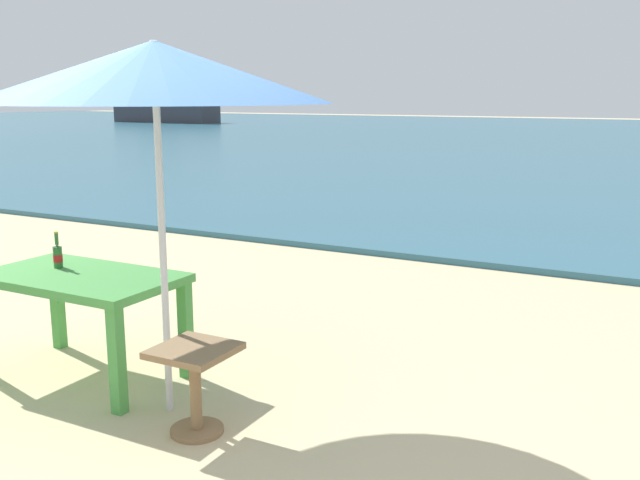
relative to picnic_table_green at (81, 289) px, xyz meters
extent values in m
plane|color=beige|center=(1.13, -0.49, -0.65)|extent=(120.00, 120.00, 0.00)
cube|color=#2D6075|center=(1.13, 29.51, -0.61)|extent=(120.00, 50.00, 0.08)
cube|color=#4C9E47|center=(0.00, 0.00, 0.08)|extent=(1.40, 0.80, 0.06)
cube|color=#4C9E47|center=(0.64, -0.34, -0.30)|extent=(0.08, 0.08, 0.70)
cube|color=#4C9E47|center=(-0.64, 0.34, -0.30)|extent=(0.08, 0.08, 0.70)
cube|color=#4C9E47|center=(0.64, 0.34, -0.30)|extent=(0.08, 0.08, 0.70)
cylinder|color=#2D662D|center=(-0.28, 0.06, 0.19)|extent=(0.06, 0.06, 0.16)
cone|color=#2D662D|center=(-0.28, 0.06, 0.27)|extent=(0.06, 0.06, 0.03)
cylinder|color=#2D662D|center=(-0.28, 0.06, 0.32)|extent=(0.03, 0.03, 0.09)
cylinder|color=red|center=(-0.28, 0.06, 0.18)|extent=(0.07, 0.07, 0.05)
cylinder|color=gold|center=(-0.28, 0.06, 0.37)|extent=(0.03, 0.03, 0.01)
cylinder|color=silver|center=(0.89, -0.16, 0.50)|extent=(0.04, 0.04, 2.30)
cone|color=#33598C|center=(0.89, -0.16, 1.47)|extent=(2.10, 2.10, 0.36)
cube|color=olive|center=(1.24, -0.32, -0.13)|extent=(0.44, 0.44, 0.04)
cylinder|color=olive|center=(1.24, -0.32, -0.40)|extent=(0.07, 0.07, 0.50)
cylinder|color=olive|center=(1.24, -0.32, -0.64)|extent=(0.32, 0.32, 0.03)
cube|color=#38383F|center=(-28.13, 34.38, 0.19)|extent=(7.43, 2.03, 1.52)
cube|color=silver|center=(-28.80, 34.38, 1.54)|extent=(2.37, 1.52, 1.18)
camera|label=1|loc=(3.76, -3.47, 1.35)|focal=40.04mm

